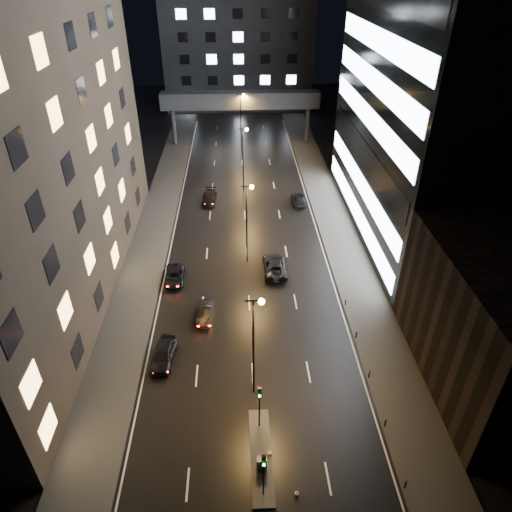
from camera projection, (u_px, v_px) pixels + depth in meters
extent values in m
plane|color=black|center=(245.00, 215.00, 65.77)|extent=(160.00, 160.00, 0.00)
cube|color=#383533|center=(153.00, 234.00, 61.09)|extent=(5.00, 110.00, 0.15)
cube|color=#383533|center=(337.00, 230.00, 62.02)|extent=(5.00, 110.00, 0.15)
cube|color=black|center=(496.00, 324.00, 37.35)|extent=(10.00, 18.00, 12.00)
cube|color=black|center=(466.00, 49.00, 50.98)|extent=(20.00, 36.00, 45.00)
cube|color=#333335|center=(238.00, 51.00, 107.27)|extent=(34.00, 14.00, 25.00)
cube|color=#333335|center=(240.00, 100.00, 86.12)|extent=(30.00, 3.00, 3.00)
cylinder|color=#333335|center=(174.00, 127.00, 88.38)|extent=(0.80, 0.80, 7.00)
cylinder|color=#333335|center=(307.00, 125.00, 89.35)|extent=(0.80, 0.80, 7.00)
cube|color=#383533|center=(261.00, 455.00, 34.04)|extent=(1.60, 8.00, 0.15)
cylinder|color=black|center=(259.00, 411.00, 35.12)|extent=(0.12, 0.12, 3.50)
cube|color=black|center=(259.00, 392.00, 33.91)|extent=(0.28, 0.22, 0.90)
sphere|color=#0CFF33|center=(260.00, 396.00, 33.95)|extent=(0.18, 0.18, 0.18)
cylinder|color=black|center=(264.00, 480.00, 30.53)|extent=(0.12, 0.12, 3.50)
cube|color=black|center=(264.00, 460.00, 29.32)|extent=(0.28, 0.22, 0.90)
sphere|color=#0CFF33|center=(264.00, 465.00, 29.36)|extent=(0.18, 0.18, 0.18)
cylinder|color=black|center=(405.00, 485.00, 31.70)|extent=(0.12, 0.12, 0.90)
cylinder|color=black|center=(385.00, 424.00, 35.87)|extent=(0.12, 0.12, 0.90)
cylinder|color=black|center=(369.00, 375.00, 40.04)|extent=(0.12, 0.12, 0.90)
cylinder|color=black|center=(356.00, 335.00, 44.21)|extent=(0.12, 0.12, 0.90)
cylinder|color=black|center=(345.00, 303.00, 48.38)|extent=(0.12, 0.12, 0.90)
cylinder|color=black|center=(254.00, 350.00, 36.32)|extent=(0.18, 0.18, 10.00)
cylinder|color=black|center=(253.00, 301.00, 33.57)|extent=(1.20, 0.12, 0.12)
sphere|color=#FF9E38|center=(261.00, 301.00, 33.65)|extent=(0.50, 0.50, 0.50)
cylinder|color=black|center=(247.00, 226.00, 53.01)|extent=(0.18, 0.18, 10.00)
cylinder|color=black|center=(246.00, 186.00, 50.26)|extent=(1.20, 0.12, 0.12)
sphere|color=#FF9E38|center=(252.00, 187.00, 50.33)|extent=(0.50, 0.50, 0.50)
cylinder|color=black|center=(243.00, 161.00, 69.69)|extent=(0.18, 0.18, 10.00)
cylinder|color=black|center=(243.00, 129.00, 66.94)|extent=(1.20, 0.12, 0.12)
sphere|color=#FF9E38|center=(247.00, 130.00, 67.02)|extent=(0.50, 0.50, 0.50)
cylinder|color=black|center=(241.00, 122.00, 86.37)|extent=(0.18, 0.18, 10.00)
cylinder|color=black|center=(240.00, 94.00, 83.62)|extent=(1.20, 0.12, 0.12)
sphere|color=#FF9E38|center=(244.00, 95.00, 83.70)|extent=(0.50, 0.50, 0.50)
imported|color=black|center=(164.00, 354.00, 41.66)|extent=(2.40, 4.89, 1.60)
imported|color=black|center=(205.00, 313.00, 46.73)|extent=(1.73, 4.04, 1.29)
imported|color=black|center=(175.00, 276.00, 52.13)|extent=(2.29, 4.69, 1.28)
imported|color=black|center=(209.00, 198.00, 68.80)|extent=(2.31, 5.13, 1.46)
imported|color=black|center=(275.00, 266.00, 53.58)|extent=(2.71, 5.74, 1.58)
imported|color=black|center=(299.00, 199.00, 68.47)|extent=(1.93, 4.69, 1.36)
cube|color=#515154|center=(262.00, 464.00, 32.68)|extent=(0.74, 0.53, 1.27)
cone|color=orange|center=(297.00, 494.00, 31.39)|extent=(0.38, 0.38, 0.55)
cone|color=orange|center=(270.00, 453.00, 33.95)|extent=(0.49, 0.49, 0.52)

